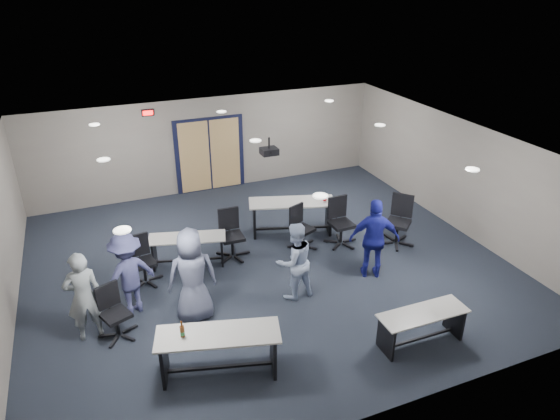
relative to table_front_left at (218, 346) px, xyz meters
name	(u,v)px	position (x,y,z in m)	size (l,w,h in m)	color
floor	(266,263)	(1.86, 2.82, -0.54)	(10.00, 10.00, 0.00)	black
back_wall	(209,145)	(1.86, 7.32, 0.81)	(10.00, 0.04, 2.70)	slate
front_wall	(383,342)	(1.86, -1.68, 0.81)	(10.00, 0.04, 2.70)	slate
right_wall	(457,174)	(6.86, 2.82, 0.81)	(0.04, 9.00, 2.70)	slate
ceiling	(264,146)	(1.86, 2.82, 2.16)	(10.00, 9.00, 0.04)	white
double_door	(210,155)	(1.86, 7.28, 0.51)	(2.00, 0.07, 2.20)	black
exit_sign	(148,113)	(0.26, 7.27, 1.91)	(0.32, 0.07, 0.18)	black
ceiling_projector	(269,151)	(2.16, 3.32, 1.86)	(0.35, 0.32, 0.37)	black
ceiling_can_lights	(260,144)	(1.86, 3.07, 2.13)	(6.24, 5.74, 0.02)	white
table_front_left	(218,346)	(0.00, 0.00, 0.00)	(2.03, 1.13, 1.07)	#A19E98
table_front_right	(422,322)	(3.41, -0.63, -0.10)	(1.59, 0.55, 0.64)	#A19E98
table_back_left	(188,246)	(0.29, 3.44, -0.09)	(1.73, 0.97, 0.67)	#A19E98
table_back_right	(292,211)	(2.97, 3.92, 0.03)	(2.16, 1.27, 0.97)	#A19E98
chair_back_a	(143,261)	(-0.71, 3.06, -0.02)	(0.65, 0.65, 1.03)	black
chair_back_b	(232,235)	(1.27, 3.35, 0.02)	(0.70, 0.70, 1.12)	black
chair_back_c	(303,228)	(2.90, 3.15, -0.03)	(0.64, 0.64, 1.02)	black
chair_back_d	(342,222)	(3.80, 2.94, 0.03)	(0.72, 0.72, 1.14)	black
chair_loose_left	(116,313)	(-1.40, 1.52, -0.04)	(0.63, 0.63, 1.00)	black
chair_loose_right	(398,221)	(5.02, 2.45, 0.05)	(0.75, 0.75, 1.19)	black
person_gray	(84,296)	(-1.86, 1.71, 0.31)	(0.62, 0.41, 1.70)	gray
person_plaid	(192,276)	(-0.02, 1.54, 0.37)	(0.89, 0.58, 1.83)	slate
person_lightblue	(295,261)	(1.95, 1.47, 0.26)	(0.78, 0.60, 1.60)	#A8BADE
person_navy	(374,239)	(3.77, 1.52, 0.33)	(1.02, 0.43, 1.75)	navy
person_back	(128,274)	(-1.07, 2.17, 0.28)	(1.07, 0.61, 1.65)	#414376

